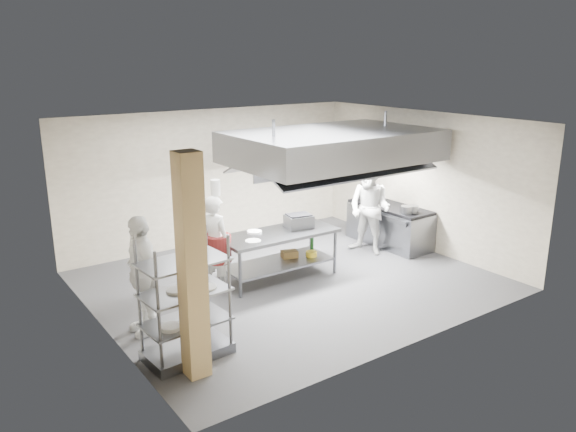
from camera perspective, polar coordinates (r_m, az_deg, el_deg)
floor at (r=10.68m, az=0.29°, el=-6.61°), size 7.00×7.00×0.00m
ceiling at (r=9.93m, az=0.31°, el=9.61°), size 7.00×7.00×0.00m
wall_back at (r=12.70m, az=-7.62°, el=3.98°), size 7.00×0.00×7.00m
wall_left at (r=8.72m, az=-18.76°, el=-2.21°), size 0.00×6.00×6.00m
wall_right at (r=12.51m, az=13.48°, el=3.50°), size 0.00×6.00×6.00m
column at (r=7.23m, az=-9.73°, el=-5.28°), size 0.30×0.30×3.00m
exhaust_hood at (r=11.11m, az=4.60°, el=7.10°), size 4.00×2.50×0.60m
hood_strip_a at (r=10.62m, az=0.81°, el=4.99°), size 1.60×0.12×0.04m
hood_strip_b at (r=11.75m, az=7.96°, el=5.90°), size 1.60×0.12×0.04m
wall_shelf at (r=13.48m, az=-0.50°, el=4.80°), size 1.50×0.28×0.04m
island at (r=10.67m, az=-0.98°, el=-4.02°), size 2.29×0.99×0.91m
island_worktop at (r=10.53m, az=-0.99°, el=-1.84°), size 2.29×0.99×0.06m
island_undershelf at (r=10.72m, az=-0.98°, el=-4.80°), size 2.11×0.89×0.04m
pass_rack at (r=7.91m, az=-10.42°, el=-8.24°), size 1.22×0.77×1.77m
cooking_range at (r=12.80m, az=10.26°, el=-1.03°), size 0.80×2.00×0.84m
range_top at (r=12.68m, az=10.35°, el=0.92°), size 0.78×1.96×0.06m
chef_head at (r=10.09m, az=-7.43°, el=-2.76°), size 0.64×0.76×1.77m
chef_line at (r=12.00m, az=8.29°, el=0.75°), size 1.00×1.14×1.98m
chef_plating at (r=8.74m, az=-14.62°, el=-5.81°), size 0.48×1.10×1.86m
griddle at (r=10.80m, az=1.10°, el=-0.55°), size 0.55×0.47×0.24m
wicker_basket at (r=10.94m, az=0.15°, el=-3.89°), size 0.35×0.29×0.13m
stockpot at (r=12.05m, az=11.95°, el=0.61°), size 0.24×0.24×0.17m
plate_stack at (r=8.04m, az=-10.31°, el=-10.30°), size 0.28×0.28×0.05m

